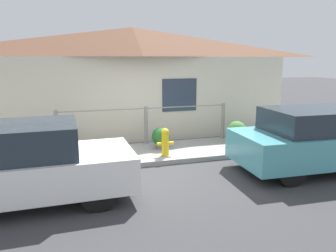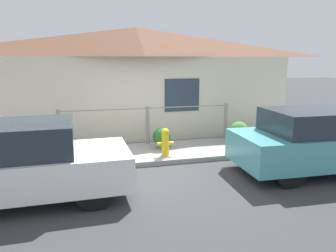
# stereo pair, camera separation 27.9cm
# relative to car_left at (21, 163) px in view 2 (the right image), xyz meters

# --- Properties ---
(ground_plane) EXTENTS (60.00, 60.00, 0.00)m
(ground_plane) POSITION_rel_car_left_xyz_m (2.87, 1.27, -0.71)
(ground_plane) COLOR #38383A
(sidewalk) EXTENTS (24.00, 1.82, 0.12)m
(sidewalk) POSITION_rel_car_left_xyz_m (2.87, 2.18, -0.65)
(sidewalk) COLOR gray
(sidewalk) RESTS_ON ground_plane
(house) EXTENTS (10.14, 2.23, 3.49)m
(house) POSITION_rel_car_left_xyz_m (2.87, 4.57, 2.10)
(house) COLOR beige
(house) RESTS_ON ground_plane
(fence) EXTENTS (4.90, 0.10, 1.08)m
(fence) POSITION_rel_car_left_xyz_m (2.87, 2.94, 0.01)
(fence) COLOR gray
(fence) RESTS_ON sidewalk
(car_left) EXTENTS (3.76, 1.71, 1.43)m
(car_left) POSITION_rel_car_left_xyz_m (0.00, 0.00, 0.00)
(car_left) COLOR white
(car_left) RESTS_ON ground_plane
(car_right) EXTENTS (3.90, 1.81, 1.43)m
(car_right) POSITION_rel_car_left_xyz_m (6.20, 0.00, 0.00)
(car_right) COLOR teal
(car_right) RESTS_ON ground_plane
(fire_hydrant) EXTENTS (0.43, 0.19, 0.70)m
(fire_hydrant) POSITION_rel_car_left_xyz_m (3.07, 1.68, -0.22)
(fire_hydrant) COLOR yellow
(fire_hydrant) RESTS_ON sidewalk
(potted_plant_near_hydrant) EXTENTS (0.49, 0.49, 0.57)m
(potted_plant_near_hydrant) POSITION_rel_car_left_xyz_m (3.14, 2.35, -0.28)
(potted_plant_near_hydrant) COLOR slate
(potted_plant_near_hydrant) RESTS_ON sidewalk
(potted_plant_by_fence) EXTENTS (0.33, 0.33, 0.45)m
(potted_plant_by_fence) POSITION_rel_car_left_xyz_m (0.80, 2.44, -0.35)
(potted_plant_by_fence) COLOR slate
(potted_plant_by_fence) RESTS_ON sidewalk
(potted_plant_corner) EXTENTS (0.54, 0.54, 0.62)m
(potted_plant_corner) POSITION_rel_car_left_xyz_m (5.45, 2.39, -0.25)
(potted_plant_corner) COLOR brown
(potted_plant_corner) RESTS_ON sidewalk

